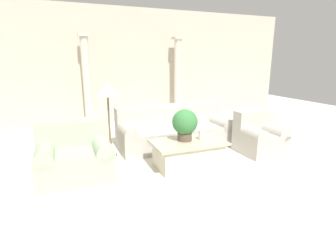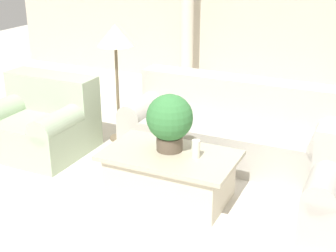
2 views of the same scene
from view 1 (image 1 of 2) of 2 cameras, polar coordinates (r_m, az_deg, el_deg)
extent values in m
plane|color=silver|center=(4.99, 3.29, -6.82)|extent=(16.00, 16.00, 0.00)
cube|color=beige|center=(7.87, -7.24, 12.79)|extent=(10.00, 0.06, 3.20)
cube|color=#B7B2A8|center=(5.56, 1.51, -2.26)|extent=(2.35, 0.96, 0.42)
cube|color=#B7B2A8|center=(5.74, 0.31, 2.58)|extent=(2.35, 0.34, 0.41)
cylinder|color=#B7B2A8|center=(5.19, -9.06, -0.92)|extent=(0.28, 0.96, 0.28)
cylinder|color=#B7B2A8|center=(5.97, 10.72, 1.01)|extent=(0.28, 0.96, 0.28)
cube|color=#ABBE9D|center=(4.40, -19.46, -7.65)|extent=(1.11, 0.96, 0.42)
cube|color=#ABBE9D|center=(4.57, -20.08, -1.37)|extent=(1.11, 0.34, 0.41)
cylinder|color=#ABBE9D|center=(4.34, -25.24, -5.22)|extent=(0.28, 0.96, 0.28)
cylinder|color=#ABBE9D|center=(4.35, -14.23, -4.20)|extent=(0.28, 0.96, 0.28)
cube|color=beige|center=(4.52, 4.40, -6.32)|extent=(1.08, 0.64, 0.41)
cube|color=#BCB398|center=(4.45, 4.46, -3.59)|extent=(1.23, 0.73, 0.04)
cylinder|color=brown|center=(4.47, 3.64, -2.28)|extent=(0.25, 0.25, 0.14)
sphere|color=#387A3D|center=(4.40, 3.69, 0.87)|extent=(0.43, 0.43, 0.43)
cylinder|color=silver|center=(4.54, 7.17, -1.89)|extent=(0.08, 0.08, 0.17)
cylinder|color=brown|center=(5.17, -12.29, -6.19)|extent=(0.23, 0.23, 0.03)
cylinder|color=brown|center=(5.00, -12.64, 0.04)|extent=(0.04, 0.04, 1.13)
cone|color=beige|center=(4.88, -13.08, 7.85)|extent=(0.43, 0.43, 0.24)
cylinder|color=beige|center=(7.28, -17.20, 8.83)|extent=(0.21, 0.21, 2.36)
cube|color=beige|center=(7.28, -17.94, 18.32)|extent=(0.29, 0.29, 0.06)
cylinder|color=beige|center=(7.92, 2.11, 9.85)|extent=(0.21, 0.21, 2.36)
cube|color=beige|center=(7.92, 2.19, 18.60)|extent=(0.29, 0.29, 0.06)
cube|color=#B7B2A8|center=(5.47, 19.39, -3.41)|extent=(0.79, 0.78, 0.41)
cube|color=#B7B2A8|center=(5.55, 18.04, 1.25)|extent=(0.79, 0.27, 0.39)
cylinder|color=#B7B2A8|center=(5.25, 17.47, -1.51)|extent=(0.28, 0.78, 0.28)
cylinder|color=#B7B2A8|center=(5.58, 21.57, -0.94)|extent=(0.28, 0.78, 0.28)
camera|label=2|loc=(3.55, 66.45, 13.58)|focal=50.00mm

